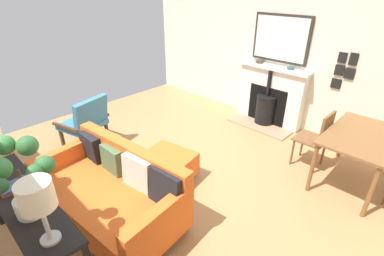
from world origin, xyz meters
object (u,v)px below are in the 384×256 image
at_px(console_table, 25,207).
at_px(fireplace, 269,99).
at_px(ottoman, 167,165).
at_px(armchair_accent, 86,120).
at_px(dining_chair_near_fireplace, 318,136).
at_px(potted_plant, 19,171).
at_px(mantel_bowl_near, 259,61).
at_px(table_lamp_far_end, 37,198).
at_px(sofa, 112,191).
at_px(book_stack, 14,186).
at_px(mantel_bowl_far, 291,68).
at_px(dining_table, 361,141).

bearing_deg(console_table, fireplace, -179.83).
xyz_separation_m(ottoman, console_table, (1.66, 0.05, 0.44)).
distance_m(fireplace, armchair_accent, 3.22).
bearing_deg(dining_chair_near_fireplace, armchair_accent, -55.82).
relative_size(potted_plant, dining_chair_near_fireplace, 0.75).
relative_size(mantel_bowl_near, table_lamp_far_end, 0.28).
relative_size(sofa, console_table, 1.10).
height_order(mantel_bowl_near, armchair_accent, mantel_bowl_near).
height_order(armchair_accent, potted_plant, potted_plant).
height_order(mantel_bowl_near, potted_plant, potted_plant).
height_order(armchair_accent, book_stack, armchair_accent).
bearing_deg(potted_plant, table_lamp_far_end, 88.35).
distance_m(potted_plant, dining_chair_near_fireplace, 3.51).
xyz_separation_m(mantel_bowl_near, dining_chair_near_fireplace, (0.86, 1.55, -0.61)).
bearing_deg(ottoman, book_stack, -4.73).
distance_m(mantel_bowl_near, potted_plant, 4.19).
height_order(mantel_bowl_far, dining_chair_near_fireplace, mantel_bowl_far).
xyz_separation_m(fireplace, armchair_accent, (2.78, -1.63, -0.01)).
xyz_separation_m(mantel_bowl_near, table_lamp_far_end, (4.17, 0.93, 0.04)).
bearing_deg(mantel_bowl_near, ottoman, 6.02).
relative_size(mantel_bowl_near, ottoman, 0.19).
bearing_deg(ottoman, table_lamp_far_end, 21.94).
height_order(armchair_accent, dining_table, armchair_accent).
bearing_deg(fireplace, dining_table, 64.58).
distance_m(ottoman, console_table, 1.71).
relative_size(book_stack, dining_table, 0.20).
bearing_deg(dining_chair_near_fireplace, console_table, -20.32).
bearing_deg(mantel_bowl_near, fireplace, 85.77).
distance_m(armchair_accent, table_lamp_far_end, 2.72).
xyz_separation_m(mantel_bowl_far, dining_table, (0.86, 1.45, -0.47)).
relative_size(mantel_bowl_far, console_table, 0.07).
distance_m(sofa, armchair_accent, 1.73).
height_order(armchair_accent, table_lamp_far_end, table_lamp_far_end).
bearing_deg(mantel_bowl_near, table_lamp_far_end, 12.60).
distance_m(book_stack, dining_table, 3.84).
distance_m(fireplace, book_stack, 4.16).
height_order(ottoman, book_stack, book_stack).
bearing_deg(mantel_bowl_far, book_stack, -6.58).
bearing_deg(table_lamp_far_end, mantel_bowl_near, -167.40).
bearing_deg(mantel_bowl_near, mantel_bowl_far, 90.00).
relative_size(mantel_bowl_near, potted_plant, 0.22).
relative_size(ottoman, console_table, 0.45).
height_order(ottoman, potted_plant, potted_plant).
height_order(mantel_bowl_near, ottoman, mantel_bowl_near).
relative_size(ottoman, dining_table, 0.62).
bearing_deg(armchair_accent, console_table, 50.14).
distance_m(fireplace, mantel_bowl_far, 0.71).
bearing_deg(book_stack, ottoman, 175.27).
xyz_separation_m(mantel_bowl_far, dining_chair_near_fireplace, (0.86, 0.94, -0.60)).
height_order(fireplace, mantel_bowl_far, mantel_bowl_far).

